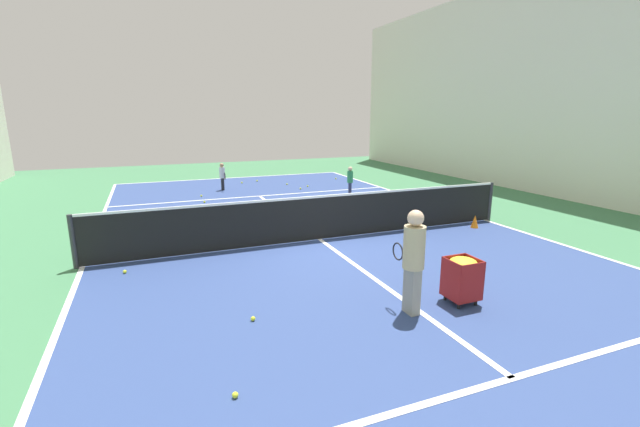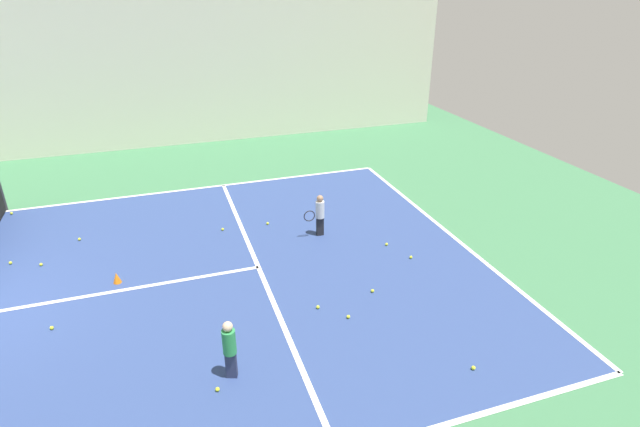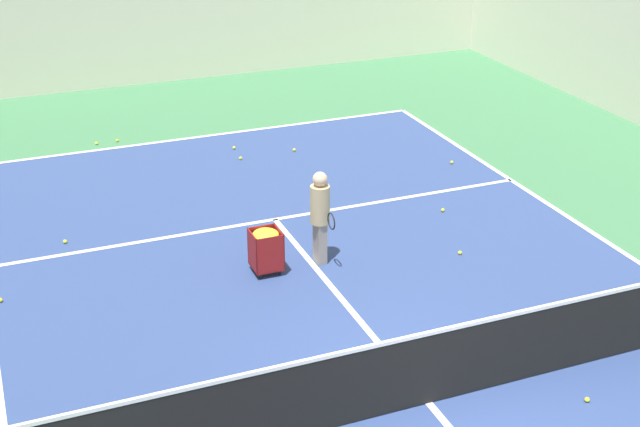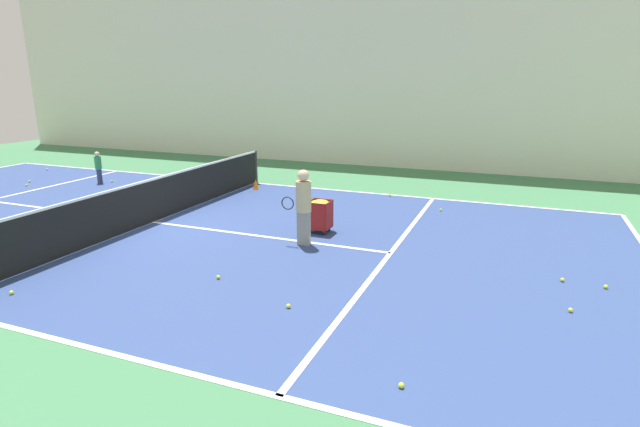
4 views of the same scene
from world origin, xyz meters
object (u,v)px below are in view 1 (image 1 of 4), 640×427
at_px(player_near_baseline, 222,175).
at_px(child_midcourt, 350,179).
at_px(ball_cart, 462,272).
at_px(training_cone_1, 475,221).
at_px(coach_at_net, 413,255).
at_px(tennis_net, 320,217).
at_px(training_cone_0, 387,216).

height_order(player_near_baseline, child_midcourt, same).
relative_size(ball_cart, training_cone_1, 2.27).
relative_size(child_midcourt, training_cone_1, 3.18).
bearing_deg(coach_at_net, tennis_net, -3.38).
xyz_separation_m(ball_cart, training_cone_1, (-3.42, -3.57, -0.35)).
bearing_deg(coach_at_net, player_near_baseline, 2.98).
bearing_deg(tennis_net, training_cone_1, 173.22).
height_order(tennis_net, player_near_baseline, tennis_net).
xyz_separation_m(tennis_net, ball_cart, (-0.79, 4.07, -0.04)).
bearing_deg(coach_at_net, ball_cart, -91.02).
bearing_deg(training_cone_1, training_cone_0, -36.34).
bearing_deg(training_cone_0, ball_cart, 72.43).
bearing_deg(training_cone_0, coach_at_net, 63.12).
xyz_separation_m(player_near_baseline, ball_cart, (-1.81, 11.75, -0.09)).
xyz_separation_m(child_midcourt, training_cone_0, (0.77, 3.96, -0.44)).
bearing_deg(player_near_baseline, ball_cart, 8.96).
xyz_separation_m(tennis_net, training_cone_0, (-2.35, -0.87, -0.39)).
relative_size(child_midcourt, ball_cart, 1.40).
bearing_deg(child_midcourt, training_cone_1, 30.67).
relative_size(tennis_net, ball_cart, 13.76).
height_order(child_midcourt, ball_cart, child_midcourt).
bearing_deg(child_midcourt, player_near_baseline, -105.38).
distance_m(training_cone_0, training_cone_1, 2.31).
bearing_deg(training_cone_0, child_midcourt, -101.05).
height_order(player_near_baseline, ball_cart, player_near_baseline).
xyz_separation_m(coach_at_net, training_cone_1, (-4.36, -3.57, -0.75)).
xyz_separation_m(child_midcourt, training_cone_1, (-1.09, 5.33, -0.44)).
distance_m(player_near_baseline, ball_cart, 11.89).
distance_m(child_midcourt, training_cone_0, 4.06).
distance_m(coach_at_net, child_midcourt, 9.49).
relative_size(tennis_net, player_near_baseline, 9.80).
distance_m(ball_cart, training_cone_1, 4.96).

